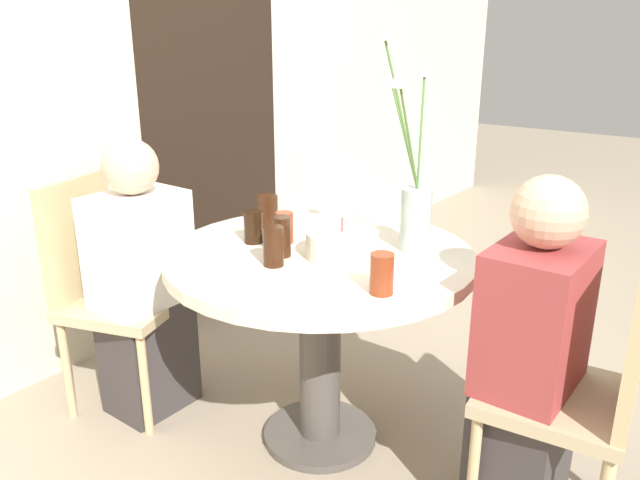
{
  "coord_description": "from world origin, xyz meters",
  "views": [
    {
      "loc": [
        -1.55,
        -1.18,
        1.43
      ],
      "look_at": [
        0.0,
        0.0,
        0.77
      ],
      "focal_mm": 35.0,
      "sensor_mm": 36.0,
      "label": 1
    }
  ],
  "objects_px": {
    "drink_glass_5": "(382,274)",
    "person_woman": "(142,289)",
    "chair_right_flank": "(106,281)",
    "side_plate": "(295,280)",
    "birthday_cake": "(342,244)",
    "drink_glass_3": "(253,227)",
    "flower_vase": "(411,185)",
    "person_guest": "(529,367)",
    "drink_glass_0": "(281,236)",
    "drink_glass_1": "(268,211)",
    "drink_glass_2": "(284,228)",
    "drink_glass_4": "(273,246)",
    "chair_near_front": "(589,379)"
  },
  "relations": [
    {
      "from": "chair_right_flank",
      "to": "drink_glass_4",
      "type": "relative_size",
      "value": 7.19
    },
    {
      "from": "chair_right_flank",
      "to": "person_woman",
      "type": "height_order",
      "value": "person_woman"
    },
    {
      "from": "drink_glass_0",
      "to": "drink_glass_3",
      "type": "bearing_deg",
      "value": 75.13
    },
    {
      "from": "flower_vase",
      "to": "birthday_cake",
      "type": "bearing_deg",
      "value": 145.02
    },
    {
      "from": "chair_near_front",
      "to": "drink_glass_2",
      "type": "height_order",
      "value": "chair_near_front"
    },
    {
      "from": "chair_right_flank",
      "to": "side_plate",
      "type": "distance_m",
      "value": 0.94
    },
    {
      "from": "birthday_cake",
      "to": "person_woman",
      "type": "bearing_deg",
      "value": 107.27
    },
    {
      "from": "chair_right_flank",
      "to": "flower_vase",
      "type": "height_order",
      "value": "flower_vase"
    },
    {
      "from": "chair_right_flank",
      "to": "drink_glass_3",
      "type": "relative_size",
      "value": 8.21
    },
    {
      "from": "chair_right_flank",
      "to": "drink_glass_1",
      "type": "xyz_separation_m",
      "value": [
        0.39,
        -0.49,
        0.28
      ]
    },
    {
      "from": "person_woman",
      "to": "flower_vase",
      "type": "bearing_deg",
      "value": -64.32
    },
    {
      "from": "birthday_cake",
      "to": "side_plate",
      "type": "distance_m",
      "value": 0.26
    },
    {
      "from": "drink_glass_0",
      "to": "drink_glass_3",
      "type": "xyz_separation_m",
      "value": [
        0.04,
        0.16,
        -0.01
      ]
    },
    {
      "from": "drink_glass_0",
      "to": "drink_glass_5",
      "type": "distance_m",
      "value": 0.42
    },
    {
      "from": "drink_glass_4",
      "to": "person_guest",
      "type": "relative_size",
      "value": 0.12
    },
    {
      "from": "drink_glass_4",
      "to": "drink_glass_5",
      "type": "bearing_deg",
      "value": -87.34
    },
    {
      "from": "drink_glass_0",
      "to": "person_woman",
      "type": "bearing_deg",
      "value": 101.92
    },
    {
      "from": "drink_glass_1",
      "to": "birthday_cake",
      "type": "bearing_deg",
      "value": -104.02
    },
    {
      "from": "side_plate",
      "to": "drink_glass_0",
      "type": "relative_size",
      "value": 1.25
    },
    {
      "from": "drink_glass_5",
      "to": "drink_glass_3",
      "type": "bearing_deg",
      "value": 79.62
    },
    {
      "from": "flower_vase",
      "to": "person_woman",
      "type": "bearing_deg",
      "value": 115.68
    },
    {
      "from": "birthday_cake",
      "to": "drink_glass_4",
      "type": "xyz_separation_m",
      "value": [
        -0.19,
        0.13,
        0.02
      ]
    },
    {
      "from": "drink_glass_1",
      "to": "drink_glass_3",
      "type": "distance_m",
      "value": 0.19
    },
    {
      "from": "flower_vase",
      "to": "drink_glass_2",
      "type": "xyz_separation_m",
      "value": [
        -0.2,
        0.38,
        -0.17
      ]
    },
    {
      "from": "drink_glass_1",
      "to": "drink_glass_4",
      "type": "distance_m",
      "value": 0.41
    },
    {
      "from": "person_guest",
      "to": "drink_glass_0",
      "type": "bearing_deg",
      "value": 103.8
    },
    {
      "from": "drink_glass_5",
      "to": "drink_glass_4",
      "type": "bearing_deg",
      "value": 92.66
    },
    {
      "from": "side_plate",
      "to": "drink_glass_0",
      "type": "height_order",
      "value": "drink_glass_0"
    },
    {
      "from": "drink_glass_0",
      "to": "drink_glass_2",
      "type": "xyz_separation_m",
      "value": [
        0.1,
        0.08,
        -0.01
      ]
    },
    {
      "from": "side_plate",
      "to": "drink_glass_0",
      "type": "distance_m",
      "value": 0.24
    },
    {
      "from": "chair_right_flank",
      "to": "drink_glass_5",
      "type": "relative_size",
      "value": 7.78
    },
    {
      "from": "birthday_cake",
      "to": "drink_glass_4",
      "type": "distance_m",
      "value": 0.23
    },
    {
      "from": "drink_glass_5",
      "to": "person_woman",
      "type": "xyz_separation_m",
      "value": [
        -0.06,
        1.01,
        -0.29
      ]
    },
    {
      "from": "drink_glass_0",
      "to": "drink_glass_5",
      "type": "bearing_deg",
      "value": -98.59
    },
    {
      "from": "birthday_cake",
      "to": "chair_right_flank",
      "type": "bearing_deg",
      "value": 107.62
    },
    {
      "from": "drink_glass_1",
      "to": "person_guest",
      "type": "distance_m",
      "value": 1.06
    },
    {
      "from": "drink_glass_2",
      "to": "drink_glass_3",
      "type": "xyz_separation_m",
      "value": [
        -0.06,
        0.08,
        0.0
      ]
    },
    {
      "from": "drink_glass_3",
      "to": "person_guest",
      "type": "height_order",
      "value": "person_guest"
    },
    {
      "from": "drink_glass_1",
      "to": "person_guest",
      "type": "xyz_separation_m",
      "value": [
        -0.02,
        -1.02,
        -0.29
      ]
    },
    {
      "from": "chair_near_front",
      "to": "person_guest",
      "type": "relative_size",
      "value": 0.85
    },
    {
      "from": "chair_right_flank",
      "to": "chair_near_front",
      "type": "relative_size",
      "value": 1.0
    },
    {
      "from": "drink_glass_3",
      "to": "drink_glass_4",
      "type": "height_order",
      "value": "drink_glass_4"
    },
    {
      "from": "drink_glass_0",
      "to": "drink_glass_4",
      "type": "distance_m",
      "value": 0.09
    },
    {
      "from": "person_guest",
      "to": "side_plate",
      "type": "bearing_deg",
      "value": 119.39
    },
    {
      "from": "flower_vase",
      "to": "drink_glass_3",
      "type": "bearing_deg",
      "value": 119.22
    },
    {
      "from": "birthday_cake",
      "to": "person_woman",
      "type": "distance_m",
      "value": 0.83
    },
    {
      "from": "drink_glass_0",
      "to": "chair_near_front",
      "type": "bearing_deg",
      "value": -77.39
    },
    {
      "from": "drink_glass_3",
      "to": "person_woman",
      "type": "bearing_deg",
      "value": 111.57
    },
    {
      "from": "chair_near_front",
      "to": "flower_vase",
      "type": "height_order",
      "value": "flower_vase"
    },
    {
      "from": "drink_glass_0",
      "to": "person_woman",
      "type": "distance_m",
      "value": 0.67
    }
  ]
}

